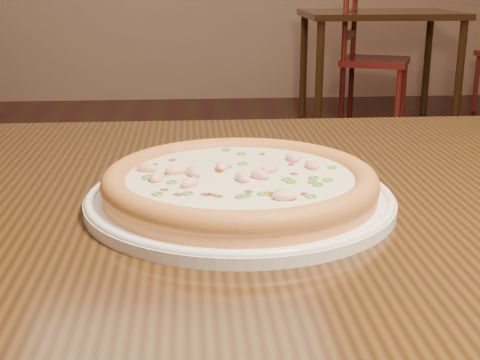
{
  "coord_description": "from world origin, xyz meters",
  "views": [
    {
      "loc": [
        0.13,
        -0.93,
        1.0
      ],
      "look_at": [
        0.18,
        -0.24,
        0.78
      ],
      "focal_mm": 50.0,
      "sensor_mm": 36.0,
      "label": 1
    }
  ],
  "objects": [
    {
      "name": "pizza",
      "position": [
        0.18,
        -0.24,
        0.78
      ],
      "size": [
        0.3,
        0.3,
        0.03
      ],
      "color": "#CE864F",
      "rests_on": "plate"
    },
    {
      "name": "bg_table_right",
      "position": [
        1.38,
        3.49,
        0.65
      ],
      "size": [
        1.0,
        0.7,
        0.75
      ],
      "color": "black",
      "rests_on": "ground"
    },
    {
      "name": "hero_table",
      "position": [
        0.3,
        -0.19,
        0.65
      ],
      "size": [
        1.2,
        0.8,
        0.75
      ],
      "color": "black",
      "rests_on": "ground"
    },
    {
      "name": "plate",
      "position": [
        0.18,
        -0.24,
        0.76
      ],
      "size": [
        0.34,
        0.34,
        0.02
      ],
      "color": "white",
      "rests_on": "hero_table"
    },
    {
      "name": "chair_c",
      "position": [
        1.3,
        3.45,
        0.44
      ],
      "size": [
        0.55,
        0.55,
        0.95
      ],
      "color": "#580F19",
      "rests_on": "ground"
    }
  ]
}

